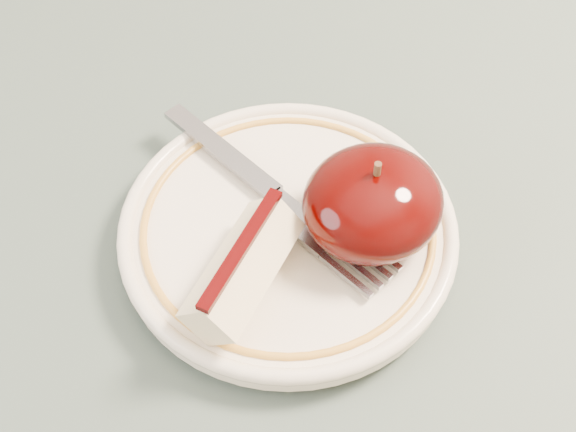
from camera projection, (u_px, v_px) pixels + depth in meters
table at (159, 350)px, 0.52m from camera, size 0.90×0.90×0.75m
plate at (288, 231)px, 0.45m from camera, size 0.19×0.19×0.02m
apple_half at (373, 203)px, 0.43m from camera, size 0.08×0.07×0.06m
apple_wedge at (243, 268)px, 0.41m from camera, size 0.09×0.07×0.04m
fork at (277, 195)px, 0.46m from camera, size 0.04×0.18×0.00m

